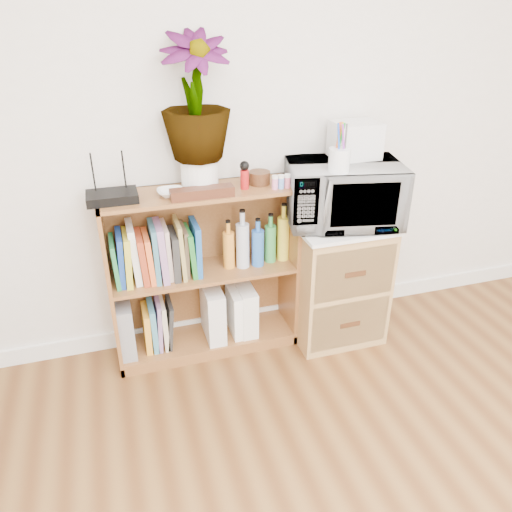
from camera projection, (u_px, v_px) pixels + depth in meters
name	position (u px, v px, depth m)	size (l,w,h in m)	color
skirting_board	(258.00, 315.00, 3.10)	(4.00, 0.02, 0.10)	white
bookshelf	(204.00, 274.00, 2.69)	(1.00, 0.30, 0.95)	brown
wicker_unit	(335.00, 280.00, 2.88)	(0.50, 0.45, 0.70)	#9E7542
microwave	(343.00, 194.00, 2.63)	(0.59, 0.40, 0.33)	silver
pen_cup	(339.00, 160.00, 2.41)	(0.10, 0.10, 0.11)	white
small_appliance	(355.00, 140.00, 2.61)	(0.24, 0.20, 0.19)	silver
router	(112.00, 197.00, 2.34)	(0.24, 0.16, 0.04)	black
white_bowl	(171.00, 193.00, 2.40)	(0.13, 0.13, 0.03)	white
plant_pot	(200.00, 174.00, 2.46)	(0.18, 0.18, 0.16)	white
potted_plant	(195.00, 97.00, 2.29)	(0.32, 0.32, 0.58)	#38752F
trinket_box	(202.00, 193.00, 2.38)	(0.30, 0.08, 0.05)	#3D1C10
kokeshi_doll	(245.00, 179.00, 2.48)	(0.04, 0.04, 0.10)	#A81415
wooden_bowl	(259.00, 178.00, 2.55)	(0.11, 0.11, 0.07)	#321B0D
paint_jars	(281.00, 183.00, 2.49)	(0.12, 0.04, 0.06)	pink
file_box	(124.00, 326.00, 2.69)	(0.09, 0.25, 0.31)	gray
magazine_holder_left	(213.00, 312.00, 2.81)	(0.10, 0.25, 0.31)	silver
magazine_holder_mid	(237.00, 311.00, 2.86)	(0.09, 0.22, 0.27)	white
magazine_holder_right	(246.00, 309.00, 2.87)	(0.09, 0.23, 0.28)	white
cookbooks	(156.00, 253.00, 2.56)	(0.44, 0.20, 0.31)	#217D42
liquor_bottles	(257.00, 238.00, 2.69)	(0.38, 0.07, 0.32)	orange
lower_books	(157.00, 324.00, 2.75)	(0.17, 0.19, 0.29)	gold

